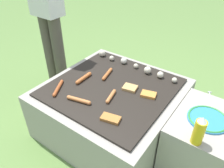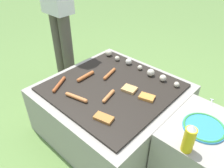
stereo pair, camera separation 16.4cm
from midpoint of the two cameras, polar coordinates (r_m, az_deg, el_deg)
The scene contains 15 objects.
ground_plane at distance 1.93m, azimuth 2.47°, elevation -11.03°, with size 14.00×14.00×0.00m, color #608442.
grill at distance 1.79m, azimuth 2.64°, elevation -6.30°, with size 0.98×0.98×0.43m.
side_ledge at distance 1.62m, azimuth 24.09°, elevation -15.62°, with size 0.40×0.53×0.43m.
sausage_front_center at distance 1.53m, azimuth 2.17°, elevation -3.27°, with size 0.06×0.15×0.03m.
sausage_front_left at distance 1.78m, azimuth 2.03°, elevation 2.62°, with size 0.06×0.18×0.03m.
sausage_mid_right at distance 1.53m, azimuth -6.34°, elevation -3.58°, with size 0.18×0.06×0.03m.
sausage_mid_left at distance 1.75m, azimuth -4.24°, elevation 1.97°, with size 0.04×0.18×0.03m.
sausage_back_center at distance 1.68m, azimuth -10.94°, elevation -0.14°, with size 0.11×0.18×0.03m.
bread_slice_right at distance 1.56m, azimuth 12.09°, elevation -3.51°, with size 0.12×0.10×0.02m.
bread_slice_left at distance 1.37m, azimuth 1.26°, elevation -9.01°, with size 0.13×0.09×0.02m.
bread_slice_center at distance 1.62m, azimuth 7.48°, elevation -1.42°, with size 0.11×0.10×0.02m.
mushroom_row at distance 1.88m, azimuth 8.97°, elevation 4.61°, with size 0.77×0.08×0.06m.
plate_colorful at distance 1.46m, azimuth 25.98°, elevation -10.23°, with size 0.25×0.25×0.02m.
condiment_bottle at distance 1.25m, azimuth 23.21°, elevation -13.12°, with size 0.06×0.06×0.19m.
fork_utensil at distance 1.63m, azimuth 27.21°, elevation -5.61°, with size 0.09×0.21×0.01m.
Camera 2 is at (0.92, -0.99, 1.39)m, focal length 35.00 mm.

